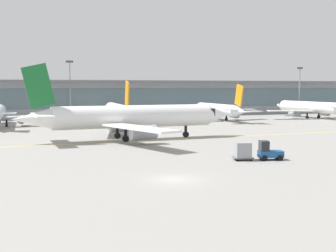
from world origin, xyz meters
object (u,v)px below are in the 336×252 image
gate_airplane_4 (218,109)px  gate_airplane_3 (118,110)px  apron_light_mast_2 (299,88)px  gate_airplane_5 (310,107)px  apron_light_mast_1 (70,87)px  cargo_dolly_lead (243,151)px  baggage_tug (269,152)px  taxiing_regional_jet (131,117)px

gate_airplane_4 → gate_airplane_3: bearing=88.3°
apron_light_mast_2 → gate_airplane_4: bearing=-154.8°
gate_airplane_3 → gate_airplane_5: (49.22, -1.15, 0.00)m
gate_airplane_5 → apron_light_mast_1: size_ratio=1.92×
cargo_dolly_lead → gate_airplane_4: bearing=81.8°
gate_airplane_5 → baggage_tug: (-45.10, -53.28, -1.84)m
gate_airplane_4 → taxiing_regional_jet: taxiing_regional_jet is taller
baggage_tug → apron_light_mast_2: size_ratio=0.21×
gate_airplane_5 → apron_light_mast_2: size_ratio=2.02×
gate_airplane_3 → cargo_dolly_lead: (1.36, -53.70, -1.68)m
taxiing_regional_jet → apron_light_mast_1: 49.28m
apron_light_mast_1 → baggage_tug: bearing=-80.4°
gate_airplane_5 → apron_light_mast_1: 60.53m
baggage_tug → apron_light_mast_1: 73.52m
cargo_dolly_lead → baggage_tug: bearing=-0.0°
cargo_dolly_lead → apron_light_mast_1: (-9.41, 71.45, 6.83)m
gate_airplane_3 → cargo_dolly_lead: size_ratio=11.30×
gate_airplane_4 → apron_light_mast_2: (34.20, 16.09, 4.93)m
gate_airplane_4 → cargo_dolly_lead: 58.05m
gate_airplane_3 → gate_airplane_4: 23.95m
gate_airplane_5 → taxiing_regional_jet: size_ratio=0.81×
baggage_tug → gate_airplane_3: bearing=109.0°
apron_light_mast_2 → gate_airplane_3: bearing=-164.8°
gate_airplane_3 → apron_light_mast_2: apron_light_mast_2 is taller
gate_airplane_5 → baggage_tug: gate_airplane_5 is taller
gate_airplane_3 → taxiing_regional_jet: 31.67m
gate_airplane_3 → apron_light_mast_1: (-8.05, 17.75, 5.14)m
gate_airplane_5 → cargo_dolly_lead: bearing=133.1°
gate_airplane_5 → baggage_tug: bearing=135.1°
baggage_tug → apron_light_mast_2: 88.88m
apron_light_mast_1 → gate_airplane_5: bearing=-18.3°
gate_airplane_4 → gate_airplane_5: size_ratio=0.93×
gate_airplane_3 → apron_light_mast_1: 20.15m
apron_light_mast_2 → baggage_tug: bearing=-127.6°
gate_airplane_5 → taxiing_regional_jet: bearing=114.3°
taxiing_regional_jet → baggage_tug: 25.11m
taxiing_regional_jet → apron_light_mast_1: (-2.86, 48.99, 4.51)m
baggage_tug → gate_airplane_5: bearing=64.4°
gate_airplane_5 → apron_light_mast_1: bearing=67.1°
taxiing_regional_jet → cargo_dolly_lead: (6.55, -22.47, -2.31)m
gate_airplane_3 → taxiing_regional_jet: (-5.19, -31.24, 0.63)m
cargo_dolly_lead → gate_airplane_3: bearing=106.1°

